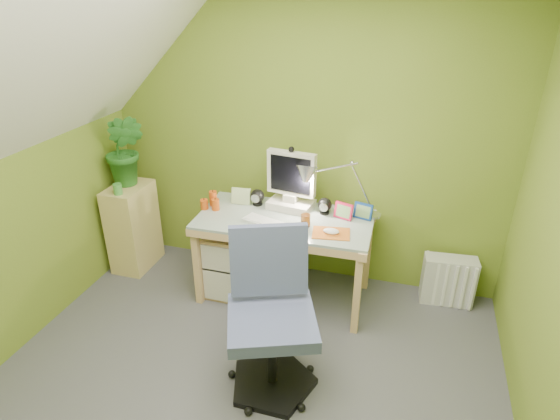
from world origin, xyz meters
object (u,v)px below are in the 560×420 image
(monitor, at_px, (291,174))
(task_chair, at_px, (272,318))
(potted_plant, at_px, (125,150))
(desk_lamp, at_px, (351,175))
(side_ledge, at_px, (133,227))
(desk, at_px, (284,257))
(radiator, at_px, (448,280))

(monitor, distance_m, task_chair, 1.22)
(monitor, bearing_deg, potted_plant, -169.87)
(monitor, height_order, desk_lamp, desk_lamp)
(side_ledge, relative_size, task_chair, 0.72)
(task_chair, bearing_deg, monitor, 78.01)
(desk, height_order, radiator, desk)
(potted_plant, distance_m, task_chair, 1.96)
(monitor, xyz_separation_m, side_ledge, (-1.38, -0.12, -0.60))
(potted_plant, bearing_deg, desk, -4.57)
(desk_lamp, relative_size, side_ledge, 0.86)
(potted_plant, relative_size, task_chair, 0.58)
(desk, xyz_separation_m, task_chair, (0.19, -0.93, 0.18))
(desk_lamp, relative_size, potted_plant, 1.07)
(potted_plant, xyz_separation_m, task_chair, (1.57, -1.04, -0.53))
(desk, relative_size, potted_plant, 2.15)
(potted_plant, bearing_deg, monitor, 2.88)
(desk, height_order, side_ledge, side_ledge)
(side_ledge, bearing_deg, potted_plant, 90.00)
(desk, distance_m, side_ledge, 1.38)
(side_ledge, bearing_deg, radiator, 4.77)
(desk, distance_m, task_chair, 0.97)
(desk_lamp, xyz_separation_m, potted_plant, (-1.83, -0.07, 0.04))
(desk, relative_size, monitor, 2.32)
(monitor, bearing_deg, desk_lamp, 7.25)
(side_ledge, relative_size, radiator, 1.91)
(task_chair, relative_size, radiator, 2.66)
(desk, bearing_deg, side_ledge, 176.14)
(side_ledge, xyz_separation_m, potted_plant, (0.00, 0.05, 0.68))
(radiator, bearing_deg, desk_lamp, -178.20)
(potted_plant, bearing_deg, radiator, 3.69)
(desk, bearing_deg, desk_lamp, 20.45)
(monitor, distance_m, side_ledge, 1.51)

